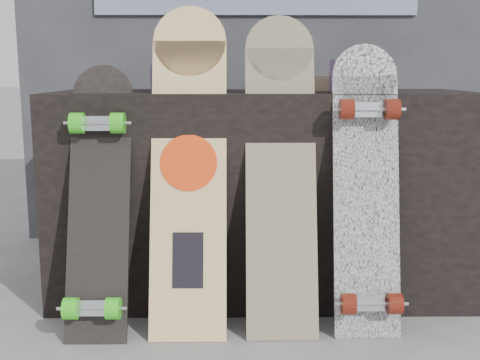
{
  "coord_description": "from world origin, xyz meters",
  "views": [
    {
      "loc": [
        -0.11,
        -1.85,
        0.88
      ],
      "look_at": [
        -0.09,
        0.2,
        0.51
      ],
      "focal_mm": 45.0,
      "sensor_mm": 36.0,
      "label": 1
    }
  ],
  "objects_px": {
    "skateboard_dark": "(99,197)",
    "longboard_celtic": "(281,162)",
    "vendor_table": "(262,192)",
    "longboard_geisha": "(189,158)",
    "longboard_cascadia": "(367,186)"
  },
  "relations": [
    {
      "from": "vendor_table",
      "to": "longboard_celtic",
      "type": "bearing_deg",
      "value": -81.13
    },
    {
      "from": "longboard_celtic",
      "to": "vendor_table",
      "type": "bearing_deg",
      "value": 98.87
    },
    {
      "from": "vendor_table",
      "to": "skateboard_dark",
      "type": "relative_size",
      "value": 1.77
    },
    {
      "from": "longboard_geisha",
      "to": "longboard_celtic",
      "type": "xyz_separation_m",
      "value": [
        0.31,
        0.0,
        -0.01
      ]
    },
    {
      "from": "longboard_cascadia",
      "to": "skateboard_dark",
      "type": "xyz_separation_m",
      "value": [
        -0.9,
        0.0,
        -0.04
      ]
    },
    {
      "from": "longboard_geisha",
      "to": "longboard_celtic",
      "type": "height_order",
      "value": "longboard_geisha"
    },
    {
      "from": "vendor_table",
      "to": "longboard_celtic",
      "type": "relative_size",
      "value": 1.49
    },
    {
      "from": "vendor_table",
      "to": "longboard_geisha",
      "type": "bearing_deg",
      "value": -130.32
    },
    {
      "from": "vendor_table",
      "to": "longboard_celtic",
      "type": "xyz_separation_m",
      "value": [
        0.05,
        -0.31,
        0.17
      ]
    },
    {
      "from": "skateboard_dark",
      "to": "longboard_celtic",
      "type": "bearing_deg",
      "value": 5.48
    },
    {
      "from": "skateboard_dark",
      "to": "longboard_cascadia",
      "type": "bearing_deg",
      "value": -0.29
    },
    {
      "from": "vendor_table",
      "to": "longboard_geisha",
      "type": "height_order",
      "value": "longboard_geisha"
    },
    {
      "from": "longboard_geisha",
      "to": "longboard_cascadia",
      "type": "distance_m",
      "value": 0.61
    },
    {
      "from": "vendor_table",
      "to": "longboard_celtic",
      "type": "height_order",
      "value": "longboard_celtic"
    },
    {
      "from": "longboard_celtic",
      "to": "skateboard_dark",
      "type": "bearing_deg",
      "value": -174.52
    }
  ]
}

